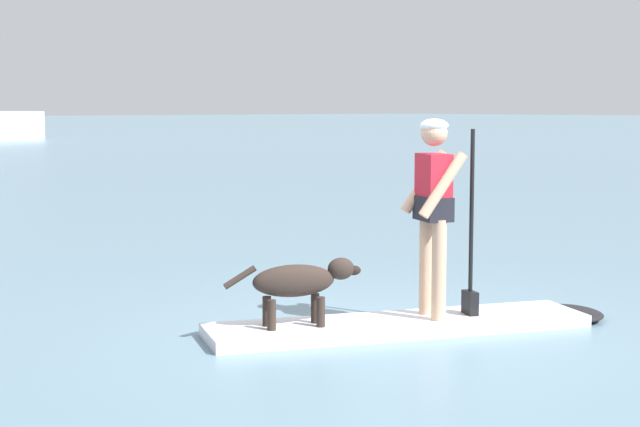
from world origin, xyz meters
TOP-DOWN VIEW (x-y plane):
  - ground_plane at (0.00, 0.00)m, footprint 400.00×400.00m
  - paddleboard at (0.21, -0.09)m, footprint 3.48×2.02m
  - person_paddler at (0.29, -0.13)m, footprint 0.68×0.60m
  - dog at (-0.78, 0.34)m, footprint 1.07×0.52m

SIDE VIEW (x-z plane):
  - ground_plane at x=0.00m, z-range 0.00..0.00m
  - paddleboard at x=0.21m, z-range 0.00..0.10m
  - dog at x=-0.78m, z-range 0.19..0.73m
  - person_paddler at x=0.29m, z-range 0.23..1.89m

